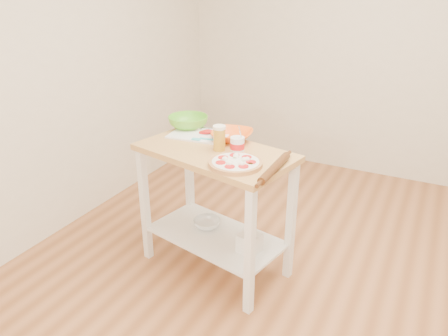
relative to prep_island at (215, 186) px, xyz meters
name	(u,v)px	position (x,y,z in m)	size (l,w,h in m)	color
room_shell	(312,94)	(0.62, -0.05, 0.71)	(4.04, 4.54, 2.74)	#A9693E
prep_island	(215,186)	(0.00, 0.00, 0.00)	(1.10, 0.75, 0.90)	tan
pizza	(236,163)	(0.23, -0.17, 0.28)	(0.32, 0.32, 0.05)	tan
cutting_board	(200,134)	(-0.23, 0.21, 0.27)	(0.43, 0.34, 0.04)	white
spatula	(202,139)	(-0.15, 0.10, 0.28)	(0.15, 0.07, 0.01)	#42C8D2
knife	(189,127)	(-0.36, 0.28, 0.28)	(0.26, 0.10, 0.01)	silver
orange_bowl	(232,135)	(0.02, 0.21, 0.29)	(0.27, 0.27, 0.07)	orange
green_bowl	(188,122)	(-0.38, 0.30, 0.31)	(0.29, 0.29, 0.09)	#61BF2B
beer_pint	(219,138)	(0.03, 0.01, 0.34)	(0.08, 0.08, 0.16)	gold
yogurt_tub	(237,145)	(0.16, 0.01, 0.32)	(0.09, 0.09, 0.19)	white
rolling_pin	(275,168)	(0.47, -0.15, 0.28)	(0.05, 0.05, 0.41)	#5B3114
shelf_glass_bowl	(207,223)	(-0.10, 0.06, -0.35)	(0.19, 0.19, 0.06)	silver
shelf_bin	(249,243)	(0.29, -0.08, -0.31)	(0.13, 0.13, 0.13)	white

